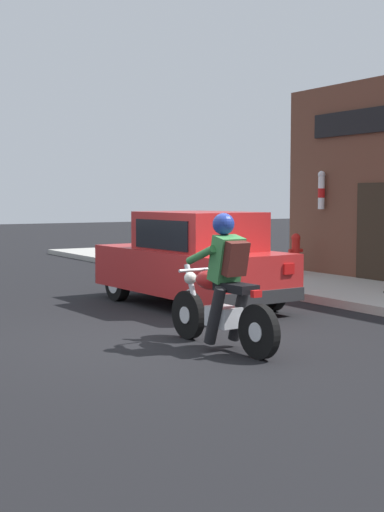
# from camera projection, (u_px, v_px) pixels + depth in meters

# --- Properties ---
(ground_plane) EXTENTS (80.00, 80.00, 0.00)m
(ground_plane) POSITION_uv_depth(u_px,v_px,m) (174.00, 338.00, 9.17)
(ground_plane) COLOR black
(sidewalk_curb) EXTENTS (2.60, 22.00, 0.14)m
(sidewalk_curb) POSITION_uv_depth(u_px,v_px,m) (306.00, 284.00, 14.24)
(sidewalk_curb) COLOR #ADAAA3
(sidewalk_curb) RESTS_ON ground
(motorcycle_with_rider) EXTENTS (0.57, 2.02, 1.62)m
(motorcycle_with_rider) POSITION_uv_depth(u_px,v_px,m) (222.00, 292.00, 8.46)
(motorcycle_with_rider) COLOR black
(motorcycle_with_rider) RESTS_ON ground
(car_hatchback) EXTENTS (1.81, 3.85, 1.57)m
(car_hatchback) POSITION_uv_depth(u_px,v_px,m) (192.00, 260.00, 11.78)
(car_hatchback) COLOR black
(car_hatchback) RESTS_ON ground
(fire_hydrant) EXTENTS (0.36, 0.24, 0.88)m
(fire_hydrant) POSITION_uv_depth(u_px,v_px,m) (296.00, 254.00, 15.61)
(fire_hydrant) COLOR red
(fire_hydrant) RESTS_ON sidewalk_curb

